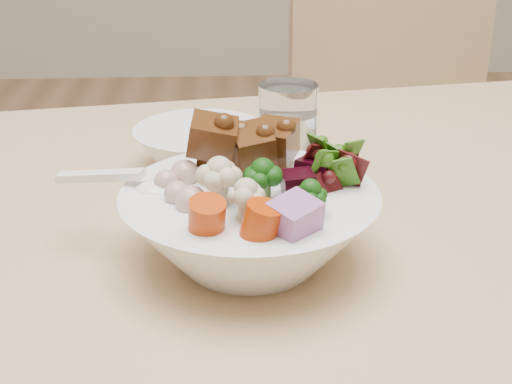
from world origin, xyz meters
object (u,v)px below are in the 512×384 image
dining_table (472,264)px  food_bowl (252,221)px  chair_far (410,109)px  side_bowl (200,149)px  water_glass (287,137)px

dining_table → food_bowl: 0.27m
dining_table → food_bowl: (-0.23, -0.10, 0.10)m
food_bowl → dining_table: bearing=22.9°
chair_far → food_bowl: size_ratio=4.50×
dining_table → chair_far: chair_far is taller
chair_far → food_bowl: (-0.36, -0.83, 0.17)m
dining_table → chair_far: (0.13, 0.73, -0.07)m
chair_far → side_bowl: (-0.41, -0.63, 0.16)m
water_glass → food_bowl: bearing=-105.2°
food_bowl → water_glass: bearing=74.8°
chair_far → side_bowl: size_ratio=6.70×
food_bowl → water_glass: size_ratio=2.04×
chair_far → side_bowl: chair_far is taller
chair_far → side_bowl: 0.76m
water_glass → side_bowl: 0.10m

